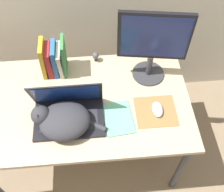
% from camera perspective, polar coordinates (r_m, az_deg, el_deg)
% --- Properties ---
extents(desk, '(1.32, 0.75, 0.70)m').
position_cam_1_polar(desk, '(1.76, -6.08, -2.60)').
color(desk, tan).
rests_on(desk, ground_plane).
extents(laptop, '(0.40, 0.26, 0.26)m').
position_cam_1_polar(laptop, '(1.61, -8.84, -3.13)').
color(laptop, black).
rests_on(laptop, desk).
extents(cat, '(0.41, 0.27, 0.15)m').
position_cam_1_polar(cat, '(1.57, -10.09, -4.82)').
color(cat, '#333338').
rests_on(cat, desk).
extents(external_monitor, '(0.41, 0.20, 0.49)m').
position_cam_1_polar(external_monitor, '(1.64, 8.33, 10.48)').
color(external_monitor, '#333338').
rests_on(external_monitor, desk).
extents(mousepad, '(0.24, 0.22, 0.00)m').
position_cam_1_polar(mousepad, '(1.67, 8.85, -3.10)').
color(mousepad, olive).
rests_on(mousepad, desk).
extents(computer_mouse, '(0.06, 0.11, 0.03)m').
position_cam_1_polar(computer_mouse, '(1.66, 9.20, -2.67)').
color(computer_mouse, silver).
rests_on(computer_mouse, mousepad).
extents(book_row, '(0.16, 0.16, 0.26)m').
position_cam_1_polar(book_row, '(1.79, -11.76, 7.37)').
color(book_row, gold).
rests_on(book_row, desk).
extents(notepad, '(0.18, 0.24, 0.01)m').
position_cam_1_polar(notepad, '(1.63, 1.24, -4.47)').
color(notepad, '#6BBC93').
rests_on(notepad, desk).
extents(webcam, '(0.04, 0.04, 0.07)m').
position_cam_1_polar(webcam, '(1.87, -3.37, 8.12)').
color(webcam, '#232328').
rests_on(webcam, desk).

